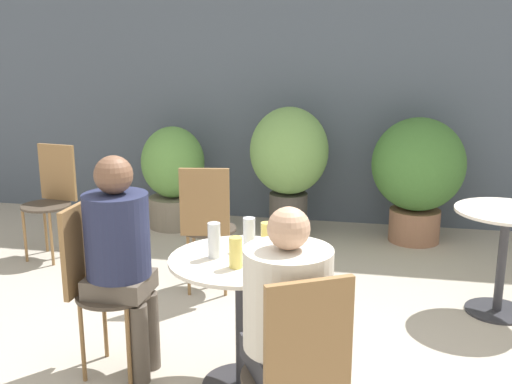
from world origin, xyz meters
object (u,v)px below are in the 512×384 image
Objects in this scene: beer_glass_0 at (236,252)px; potted_plant_1 at (289,158)px; cafe_table_near at (241,291)px; bistro_chair_0 at (96,274)px; bistro_chair_1 at (300,365)px; cafe_table_far at (504,240)px; seated_person_1 at (286,318)px; bistro_chair_2 at (52,191)px; beer_glass_3 at (214,240)px; potted_plant_2 at (418,170)px; beer_glass_2 at (249,234)px; potted_plant_0 at (173,173)px; seated_person_0 at (120,248)px; beer_glass_1 at (267,241)px; bistro_chair_3 at (207,219)px.

beer_glass_0 is 0.13× the size of potted_plant_1.
bistro_chair_0 reaches higher than cafe_table_near.
beer_glass_0 reaches higher than cafe_table_near.
potted_plant_1 is (-0.53, 3.37, 0.18)m from bistro_chair_1.
cafe_table_far is 0.62× the size of seated_person_1.
bistro_chair_1 is (1.21, -0.73, 0.00)m from bistro_chair_0.
potted_plant_1 is at bearing 34.48° from bistro_chair_2.
beer_glass_3 reaches higher than beer_glass_0.
potted_plant_2 is (0.73, 3.28, -0.03)m from seated_person_1.
potted_plant_1 is (-0.00, 2.68, -0.07)m from beer_glass_3.
bistro_chair_0 is 2.09m from bistro_chair_2.
cafe_table_near is 2.67m from potted_plant_1.
beer_glass_2 is (-0.38, 0.85, 0.24)m from bistro_chair_1.
bistro_chair_0 is 0.87m from beer_glass_2.
beer_glass_3 is at bearing -113.44° from potted_plant_2.
beer_glass_2 is 0.17× the size of potted_plant_0.
seated_person_0 is at bearing -90.00° from bistro_chair_0.
seated_person_0 is at bearing -76.74° from potted_plant_0.
potted_plant_2 is (2.34, -0.01, 0.13)m from potted_plant_0.
seated_person_1 is at bearing -82.02° from potted_plant_1.
potted_plant_2 is (1.71, 2.69, -0.06)m from seated_person_0.
beer_glass_1 is 0.16× the size of potted_plant_1.
cafe_table_far is 0.72× the size of potted_plant_0.
potted_plant_2 reaches higher than bistro_chair_0.
cafe_table_near is at bearing -90.00° from seated_person_0.
beer_glass_0 is (-0.39, 0.58, 0.23)m from bistro_chair_1.
bistro_chair_2 reaches higher than cafe_table_far.
potted_plant_0 is (-0.78, 1.55, -0.03)m from bistro_chair_3.
bistro_chair_0 is at bearing 169.73° from beer_glass_0.
bistro_chair_2 is at bearing 137.75° from beer_glass_3.
cafe_table_far is 2.10m from beer_glass_3.
seated_person_1 reaches higher than beer_glass_0.
bistro_chair_1 reaches higher than cafe_table_far.
cafe_table_near is 2.66m from bistro_chair_2.
beer_glass_0 is 2.80m from potted_plant_1.
bistro_chair_0 is 3.27m from potted_plant_2.
beer_glass_3 is at bearing -172.27° from cafe_table_near.
beer_glass_3 is 2.98m from potted_plant_0.
bistro_chair_3 is at bearing -177.75° from cafe_table_far.
beer_glass_3 is (-0.15, -0.15, 0.00)m from beer_glass_2.
cafe_table_near is 0.69m from seated_person_0.
potted_plant_1 is at bearing -13.44° from bistro_chair_0.
potted_plant_2 reaches higher than cafe_table_near.
bistro_chair_2 is (-2.43, 2.42, 0.00)m from bistro_chair_1.
beer_glass_1 is (-0.18, 0.58, 0.12)m from seated_person_1.
potted_plant_2 is at bearing -31.42° from seated_person_0.
bistro_chair_0 is at bearing -79.87° from potted_plant_0.
seated_person_0 is (-0.15, -1.14, 0.16)m from bistro_chair_3.
bistro_chair_3 reaches higher than cafe_table_near.
beer_glass_3 is (-0.45, 0.56, 0.12)m from seated_person_1.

